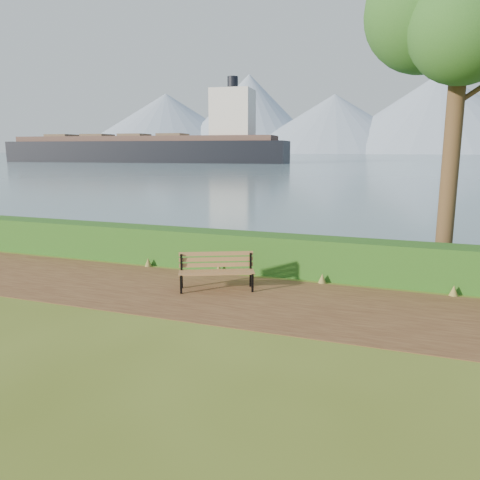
% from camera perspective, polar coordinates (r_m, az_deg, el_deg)
% --- Properties ---
extents(ground, '(140.00, 140.00, 0.00)m').
position_cam_1_polar(ground, '(10.01, -1.29, -7.51)').
color(ground, '#52611B').
rests_on(ground, ground).
extents(path, '(40.00, 3.40, 0.01)m').
position_cam_1_polar(path, '(10.27, -0.68, -6.99)').
color(path, '#4E2D1A').
rests_on(path, ground).
extents(hedge, '(32.00, 0.85, 1.00)m').
position_cam_1_polar(hedge, '(12.24, 3.12, -1.64)').
color(hedge, '#1A4B15').
rests_on(hedge, ground).
extents(water, '(700.00, 510.00, 0.00)m').
position_cam_1_polar(water, '(268.88, 19.54, 9.71)').
color(water, slate).
rests_on(water, ground).
extents(mountains, '(585.00, 190.00, 70.00)m').
position_cam_1_polar(mountains, '(415.80, 18.77, 13.82)').
color(mountains, '#8193AC').
rests_on(mountains, ground).
extents(bench, '(1.76, 1.16, 0.86)m').
position_cam_1_polar(bench, '(10.73, -2.89, -3.48)').
color(bench, black).
rests_on(bench, ground).
extents(cargo_ship, '(71.58, 18.33, 21.50)m').
position_cam_1_polar(cargo_ship, '(118.44, -10.50, 10.84)').
color(cargo_ship, black).
rests_on(cargo_ship, ground).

